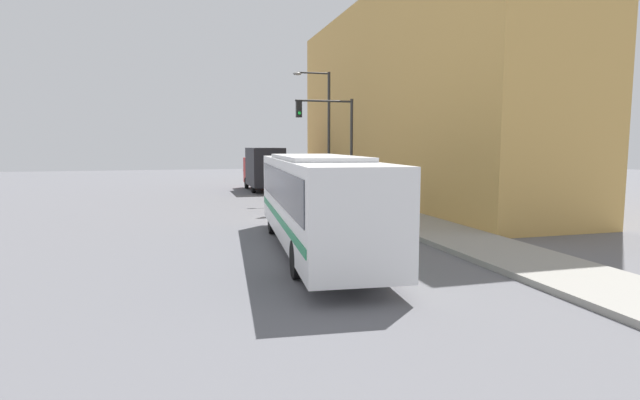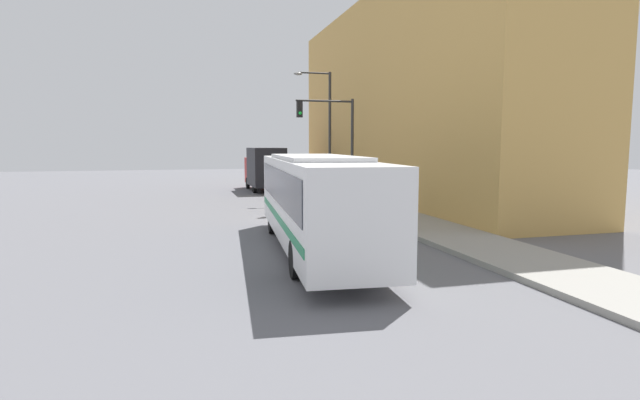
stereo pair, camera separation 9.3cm
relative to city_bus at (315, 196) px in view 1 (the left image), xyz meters
The scene contains 10 objects.
ground_plane 2.07m from the city_bus, 112.87° to the right, with size 120.00×120.00×0.00m, color slate.
sidewalk 20.10m from the city_bus, 73.52° to the left, with size 3.04×70.00×0.18m.
building_facade 18.53m from the city_bus, 55.37° to the left, with size 6.00×29.14×12.96m.
city_bus is the anchor object (origin of this frame).
delivery_truck 22.83m from the city_bus, 85.12° to the left, with size 2.35×6.81×3.35m.
fire_hydrant 5.48m from the city_bus, 26.53° to the left, with size 0.25×0.33×0.74m.
traffic_light_pole 11.35m from the city_bus, 69.69° to the left, with size 3.28×0.35×5.91m.
parking_meter 7.93m from the city_bus, 52.93° to the left, with size 0.14×0.14×1.37m.
street_lamp 16.13m from the city_bus, 72.68° to the left, with size 2.46×0.28×8.01m.
pedestrian_near_corner 8.12m from the city_bus, 45.28° to the left, with size 0.34×0.34×1.60m.
Camera 1 is at (-3.98, -15.13, 3.57)m, focal length 28.00 mm.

